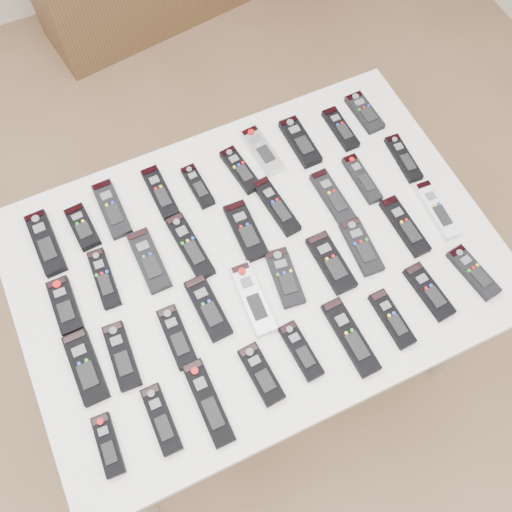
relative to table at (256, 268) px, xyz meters
name	(u,v)px	position (x,y,z in m)	size (l,w,h in m)	color
ground	(232,328)	(-0.06, 0.10, -0.72)	(4.00, 4.00, 0.00)	brown
table	(256,268)	(0.00, 0.00, 0.00)	(1.25, 0.88, 0.78)	white
remote_0	(46,243)	(-0.49, 0.27, 0.07)	(0.06, 0.19, 0.02)	black
remote_1	(83,227)	(-0.39, 0.28, 0.07)	(0.05, 0.13, 0.02)	black
remote_2	(112,209)	(-0.30, 0.30, 0.07)	(0.06, 0.18, 0.02)	black
remote_3	(160,193)	(-0.16, 0.29, 0.07)	(0.05, 0.17, 0.02)	black
remote_4	(198,186)	(-0.05, 0.27, 0.07)	(0.04, 0.14, 0.02)	black
remote_5	(240,170)	(0.08, 0.27, 0.07)	(0.05, 0.16, 0.02)	black
remote_6	(262,151)	(0.16, 0.30, 0.07)	(0.05, 0.17, 0.02)	#B7B7BC
remote_7	(300,142)	(0.27, 0.28, 0.07)	(0.06, 0.17, 0.02)	black
remote_8	(340,129)	(0.40, 0.27, 0.07)	(0.05, 0.15, 0.02)	black
remote_9	(364,112)	(0.50, 0.30, 0.07)	(0.05, 0.15, 0.02)	black
remote_10	(65,306)	(-0.49, 0.08, 0.07)	(0.06, 0.15, 0.02)	black
remote_11	(104,278)	(-0.38, 0.11, 0.07)	(0.05, 0.17, 0.02)	black
remote_12	(149,260)	(-0.26, 0.11, 0.07)	(0.06, 0.18, 0.02)	black
remote_13	(190,246)	(-0.15, 0.10, 0.07)	(0.05, 0.20, 0.02)	black
remote_14	(246,231)	(0.01, 0.08, 0.07)	(0.06, 0.18, 0.02)	black
remote_15	(276,206)	(0.12, 0.12, 0.07)	(0.05, 0.19, 0.02)	black
remote_16	(332,197)	(0.27, 0.08, 0.07)	(0.05, 0.18, 0.02)	black
remote_17	(362,179)	(0.37, 0.10, 0.07)	(0.04, 0.16, 0.02)	black
remote_18	(403,158)	(0.52, 0.11, 0.07)	(0.04, 0.16, 0.02)	black
remote_19	(86,367)	(-0.49, -0.09, 0.07)	(0.06, 0.18, 0.02)	black
remote_20	(122,356)	(-0.41, -0.10, 0.07)	(0.05, 0.17, 0.02)	black
remote_21	(177,337)	(-0.27, -0.11, 0.07)	(0.05, 0.16, 0.02)	black
remote_22	(208,308)	(-0.17, -0.08, 0.07)	(0.06, 0.17, 0.02)	black
remote_23	(253,299)	(-0.06, -0.10, 0.07)	(0.05, 0.20, 0.02)	#B7B7BC
remote_24	(285,278)	(0.04, -0.08, 0.07)	(0.06, 0.16, 0.02)	black
remote_25	(331,263)	(0.17, -0.10, 0.07)	(0.06, 0.17, 0.02)	black
remote_26	(361,247)	(0.27, -0.09, 0.07)	(0.06, 0.16, 0.02)	black
remote_27	(405,226)	(0.40, -0.08, 0.07)	(0.05, 0.18, 0.02)	black
remote_28	(437,210)	(0.51, -0.08, 0.07)	(0.05, 0.18, 0.02)	silver
remote_29	(108,445)	(-0.50, -0.28, 0.07)	(0.04, 0.14, 0.02)	black
remote_30	(161,419)	(-0.37, -0.28, 0.07)	(0.05, 0.16, 0.02)	black
remote_31	(208,402)	(-0.26, -0.29, 0.07)	(0.05, 0.21, 0.02)	black
remote_32	(261,374)	(-0.12, -0.29, 0.07)	(0.05, 0.15, 0.02)	black
remote_33	(301,351)	(-0.01, -0.27, 0.07)	(0.05, 0.15, 0.02)	black
remote_34	(350,337)	(0.12, -0.29, 0.07)	(0.05, 0.20, 0.02)	black
remote_35	(392,319)	(0.24, -0.30, 0.07)	(0.04, 0.16, 0.02)	black
remote_36	(429,291)	(0.36, -0.27, 0.07)	(0.05, 0.16, 0.02)	black
remote_37	(473,272)	(0.49, -0.28, 0.07)	(0.05, 0.16, 0.02)	black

